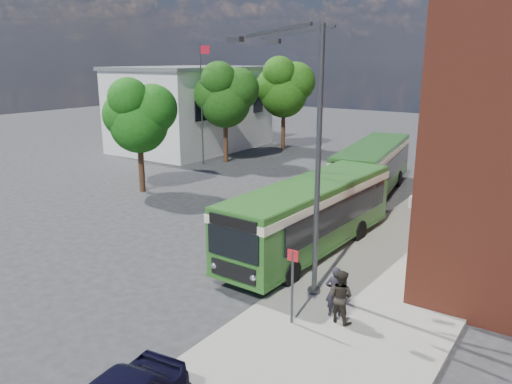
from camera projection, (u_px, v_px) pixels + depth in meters
The scene contains 14 objects.
ground at pixel (230, 248), 21.71m from camera, with size 120.00×120.00×0.00m, color #272729.
pavement at pixel (444, 226), 24.24m from camera, with size 6.00×48.00×0.15m, color gray.
kerb_line at pixel (383, 217), 25.93m from camera, with size 0.12×48.00×0.01m, color beige.
white_building at pixel (192, 108), 44.94m from camera, with size 9.40×13.40×7.30m.
flagpole at pixel (202, 100), 37.59m from camera, with size 0.95×0.10×9.00m.
street_lamp at pixel (308, 159), 16.24m from camera, with size 2.96×2.38×9.00m.
bus_stop_sign at pixel (292, 282), 14.92m from camera, with size 0.35×0.08×2.52m.
bus_front at pixel (311, 211), 20.79m from camera, with size 2.92×10.56×3.02m.
bus_rear at pixel (373, 164), 30.00m from camera, with size 4.22×10.93×3.02m.
pedestrian_a at pixel (335, 291), 15.50m from camera, with size 0.60×0.39×1.63m, color black.
pedestrian_b at pixel (341, 296), 15.14m from camera, with size 0.82×0.64×1.68m, color black.
tree_left at pixel (138, 115), 29.68m from camera, with size 4.12×3.92×6.95m.
tree_mid at pixel (225, 94), 38.35m from camera, with size 4.63×4.40×7.82m.
tree_right at pixel (284, 87), 43.80m from camera, with size 4.86×4.62×8.21m.
Camera 1 is at (12.46, -16.12, 7.97)m, focal length 35.00 mm.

